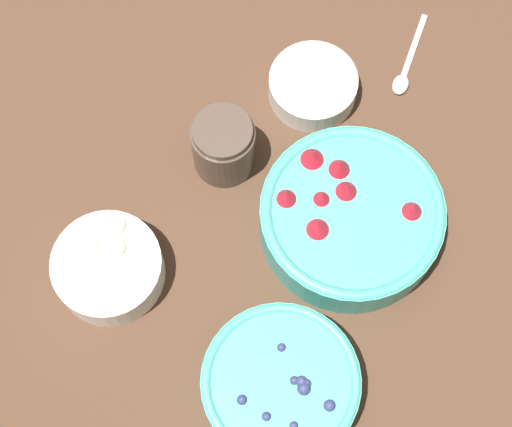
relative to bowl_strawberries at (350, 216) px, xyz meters
name	(u,v)px	position (x,y,z in m)	size (l,w,h in m)	color
ground_plane	(330,220)	(0.01, -0.02, -0.04)	(4.00, 4.00, 0.00)	#4C3323
bowl_strawberries	(350,216)	(0.00, 0.00, 0.00)	(0.23, 0.23, 0.09)	#47AD9E
bowl_blueberries	(281,385)	(0.22, 0.08, 0.00)	(0.19, 0.19, 0.07)	#47AD9E
bowl_bananas	(108,267)	(0.25, -0.18, -0.01)	(0.14, 0.14, 0.06)	white
bowl_cream	(313,84)	(-0.11, -0.16, -0.01)	(0.12, 0.12, 0.05)	silver
jar_chocolate	(224,146)	(0.04, -0.18, 0.00)	(0.08, 0.08, 0.09)	#4C3D33
spoon	(406,70)	(-0.23, -0.09, -0.04)	(0.13, 0.07, 0.01)	silver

